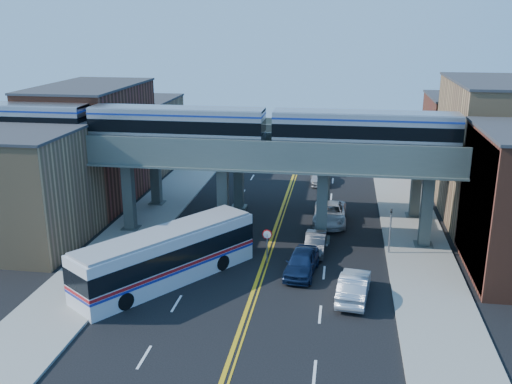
% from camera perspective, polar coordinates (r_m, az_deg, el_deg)
% --- Properties ---
extents(ground, '(120.00, 120.00, 0.00)m').
position_cam_1_polar(ground, '(39.40, 0.08, -8.86)').
color(ground, black).
rests_on(ground, ground).
extents(sidewalk_west, '(5.00, 70.00, 0.16)m').
position_cam_1_polar(sidewalk_west, '(51.06, -11.06, -2.91)').
color(sidewalk_west, gray).
rests_on(sidewalk_west, ground).
extents(sidewalk_east, '(5.00, 70.00, 0.16)m').
position_cam_1_polar(sidewalk_east, '(48.57, 15.50, -4.27)').
color(sidewalk_east, gray).
rests_on(sidewalk_east, ground).
extents(building_west_a, '(8.00, 10.00, 9.00)m').
position_cam_1_polar(building_west_a, '(47.49, -21.77, 0.26)').
color(building_west_a, '#A47F55').
rests_on(building_west_a, ground).
extents(building_west_b, '(8.00, 14.00, 11.00)m').
position_cam_1_polar(building_west_b, '(57.55, -15.97, 4.62)').
color(building_west_b, brown).
rests_on(building_west_b, ground).
extents(building_west_c, '(8.00, 10.00, 8.00)m').
position_cam_1_polar(building_west_c, '(69.61, -11.49, 5.74)').
color(building_west_c, '#A47F55').
rests_on(building_west_c, ground).
extents(building_east_b, '(8.00, 14.00, 12.00)m').
position_cam_1_polar(building_east_b, '(53.88, 22.74, 3.69)').
color(building_east_b, '#A47F55').
rests_on(building_east_b, ground).
extents(building_east_c, '(8.00, 10.00, 9.00)m').
position_cam_1_polar(building_east_c, '(66.60, 20.07, 4.98)').
color(building_east_c, brown).
rests_on(building_east_c, ground).
extents(mural_panel, '(0.10, 9.50, 9.50)m').
position_cam_1_polar(mural_panel, '(42.00, 21.00, -1.39)').
color(mural_panel, teal).
rests_on(mural_panel, ground).
extents(elevated_viaduct_near, '(52.00, 3.60, 7.40)m').
position_cam_1_polar(elevated_viaduct_near, '(44.69, 1.64, 3.12)').
color(elevated_viaduct_near, '#434E4B').
rests_on(elevated_viaduct_near, ground).
extents(elevated_viaduct_far, '(52.00, 3.60, 7.40)m').
position_cam_1_polar(elevated_viaduct_far, '(51.46, 2.62, 4.96)').
color(elevated_viaduct_far, '#434E4B').
rests_on(elevated_viaduct_far, ground).
extents(transit_train, '(43.02, 2.69, 3.13)m').
position_cam_1_polar(transit_train, '(45.68, -7.90, 6.64)').
color(transit_train, black).
rests_on(transit_train, elevated_viaduct_near).
extents(stop_sign, '(0.76, 0.09, 2.63)m').
position_cam_1_polar(stop_sign, '(41.37, 1.12, -4.90)').
color(stop_sign, slate).
rests_on(stop_sign, ground).
extents(traffic_signal, '(0.15, 0.18, 4.10)m').
position_cam_1_polar(traffic_signal, '(43.83, 13.29, -3.33)').
color(traffic_signal, slate).
rests_on(traffic_signal, ground).
extents(transit_bus, '(10.26, 12.70, 3.47)m').
position_cam_1_polar(transit_bus, '(39.14, -8.89, -6.39)').
color(transit_bus, silver).
rests_on(transit_bus, ground).
extents(car_lane_a, '(2.52, 5.17, 1.70)m').
position_cam_1_polar(car_lane_a, '(40.21, 4.58, -7.03)').
color(car_lane_a, '#111F3F').
rests_on(car_lane_a, ground).
extents(car_lane_b, '(1.63, 4.39, 1.43)m').
position_cam_1_polar(car_lane_b, '(43.98, 5.97, -5.09)').
color(car_lane_b, '#2E2F31').
rests_on(car_lane_b, ground).
extents(car_lane_c, '(2.81, 6.07, 1.68)m').
position_cam_1_polar(car_lane_c, '(50.21, 7.40, -2.15)').
color(car_lane_c, '#BDBCBF').
rests_on(car_lane_c, ground).
extents(car_lane_d, '(2.44, 5.25, 1.48)m').
position_cam_1_polar(car_lane_d, '(62.35, 6.44, 1.60)').
color(car_lane_d, '#A7A7AB').
rests_on(car_lane_d, ground).
extents(car_parked_curb, '(2.36, 5.30, 1.69)m').
position_cam_1_polar(car_parked_curb, '(37.28, 9.76, -9.26)').
color(car_parked_curb, '#AFB0B4').
rests_on(car_parked_curb, ground).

